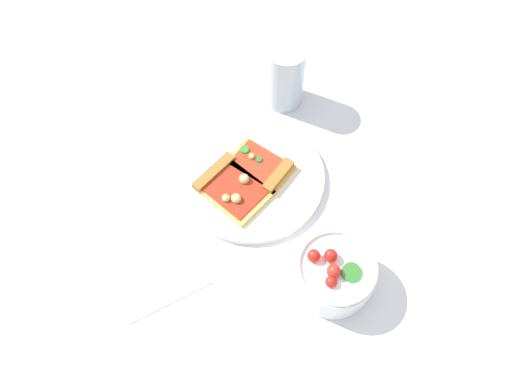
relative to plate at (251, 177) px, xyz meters
The scene contains 7 objects.
ground_plane 0.03m from the plate, 41.87° to the right, with size 2.40×2.40×0.00m, color silver.
plate is the anchor object (origin of this frame).
pizza_slice_near 0.05m from the plate, 151.26° to the right, with size 0.15×0.16×0.03m.
pizza_slice_far 0.03m from the plate, 18.36° to the left, with size 0.14×0.14×0.02m.
salad_bowl 0.25m from the plate, 64.78° to the right, with size 0.13×0.13×0.09m.
soda_glass 0.21m from the plate, 62.57° to the left, with size 0.08×0.08×0.14m.
paper_napkin 0.24m from the plate, 141.78° to the right, with size 0.16×0.15×0.00m, color white.
Camera 1 is at (-0.08, -0.47, 0.81)m, focal length 35.04 mm.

